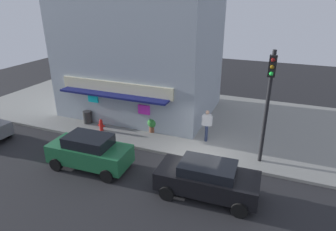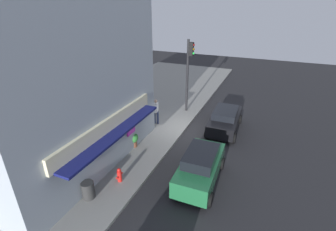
{
  "view_description": "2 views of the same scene",
  "coord_description": "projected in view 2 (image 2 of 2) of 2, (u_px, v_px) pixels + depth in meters",
  "views": [
    {
      "loc": [
        3.33,
        -12.44,
        7.86
      ],
      "look_at": [
        -2.13,
        1.2,
        1.78
      ],
      "focal_mm": 30.83,
      "sensor_mm": 36.0,
      "label": 1
    },
    {
      "loc": [
        -14.32,
        -4.89,
        8.12
      ],
      "look_at": [
        -0.8,
        1.01,
        1.27
      ],
      "focal_mm": 26.09,
      "sensor_mm": 36.0,
      "label": 2
    }
  ],
  "objects": [
    {
      "name": "corner_building",
      "position": [
        48.0,
        86.0,
        12.47
      ],
      "size": [
        9.91,
        8.0,
        8.16
      ],
      "color": "#9EA8B2",
      "rests_on": "sidewalk"
    },
    {
      "name": "parked_car_black",
      "position": [
        225.0,
        119.0,
        16.79
      ],
      "size": [
        4.27,
        2.09,
        1.55
      ],
      "color": "black",
      "rests_on": "ground_plane"
    },
    {
      "name": "trash_can",
      "position": [
        88.0,
        190.0,
        10.83
      ],
      "size": [
        0.56,
        0.56,
        0.81
      ],
      "primitive_type": "cylinder",
      "color": "#2D2D2D",
      "rests_on": "sidewalk"
    },
    {
      "name": "fire_hydrant",
      "position": [
        119.0,
        175.0,
        11.85
      ],
      "size": [
        0.46,
        0.22,
        0.74
      ],
      "color": "red",
      "rests_on": "sidewalk"
    },
    {
      "name": "potted_plant_by_doorway",
      "position": [
        133.0,
        139.0,
        14.67
      ],
      "size": [
        0.61,
        0.61,
        0.91
      ],
      "color": "brown",
      "rests_on": "sidewalk"
    },
    {
      "name": "ground_plane",
      "position": [
        186.0,
        130.0,
        17.1
      ],
      "size": [
        54.05,
        54.05,
        0.0
      ],
      "primitive_type": "plane",
      "color": "#232326"
    },
    {
      "name": "traffic_light",
      "position": [
        189.0,
        67.0,
        18.33
      ],
      "size": [
        0.32,
        0.58,
        5.57
      ],
      "color": "black",
      "rests_on": "sidewalk"
    },
    {
      "name": "parked_car_green",
      "position": [
        200.0,
        166.0,
        11.87
      ],
      "size": [
        4.08,
        2.0,
        1.71
      ],
      "color": "#1E6038",
      "rests_on": "ground_plane"
    },
    {
      "name": "pedestrian",
      "position": [
        156.0,
        110.0,
        17.28
      ],
      "size": [
        0.61,
        0.41,
        1.84
      ],
      "color": "navy",
      "rests_on": "sidewalk"
    },
    {
      "name": "sidewalk",
      "position": [
        121.0,
        116.0,
        19.03
      ],
      "size": [
        36.04,
        10.8,
        0.15
      ],
      "primitive_type": "cube",
      "color": "gray",
      "rests_on": "ground_plane"
    }
  ]
}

